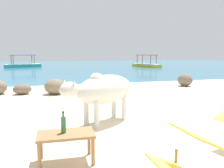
{
  "coord_description": "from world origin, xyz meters",
  "views": [
    {
      "loc": [
        -2.31,
        -4.08,
        1.53
      ],
      "look_at": [
        -0.34,
        3.0,
        0.55
      ],
      "focal_mm": 37.83,
      "sensor_mm": 36.0,
      "label": 1
    }
  ],
  "objects_px": {
    "low_bench_table": "(66,138)",
    "bottle": "(63,124)",
    "boat_teal": "(23,64)",
    "deck_chair_near": "(185,155)",
    "boat_yellow": "(146,64)",
    "cow": "(104,90)"
  },
  "relations": [
    {
      "from": "low_bench_table",
      "to": "bottle",
      "type": "height_order",
      "value": "bottle"
    },
    {
      "from": "boat_teal",
      "to": "deck_chair_near",
      "type": "bearing_deg",
      "value": -102.7
    },
    {
      "from": "boat_teal",
      "to": "bottle",
      "type": "bearing_deg",
      "value": -105.27
    },
    {
      "from": "deck_chair_near",
      "to": "boat_teal",
      "type": "relative_size",
      "value": 0.2
    },
    {
      "from": "bottle",
      "to": "boat_teal",
      "type": "height_order",
      "value": "boat_teal"
    },
    {
      "from": "deck_chair_near",
      "to": "boat_yellow",
      "type": "height_order",
      "value": "boat_yellow"
    },
    {
      "from": "deck_chair_near",
      "to": "boat_yellow",
      "type": "bearing_deg",
      "value": -114.04
    },
    {
      "from": "low_bench_table",
      "to": "cow",
      "type": "bearing_deg",
      "value": 61.73
    },
    {
      "from": "low_bench_table",
      "to": "boat_yellow",
      "type": "bearing_deg",
      "value": 64.97
    },
    {
      "from": "low_bench_table",
      "to": "boat_yellow",
      "type": "relative_size",
      "value": 0.2
    },
    {
      "from": "bottle",
      "to": "boat_teal",
      "type": "relative_size",
      "value": 0.08
    },
    {
      "from": "cow",
      "to": "deck_chair_near",
      "type": "bearing_deg",
      "value": 64.81
    },
    {
      "from": "low_bench_table",
      "to": "boat_teal",
      "type": "xyz_separation_m",
      "value": [
        -2.6,
        23.62,
        -0.09
      ]
    },
    {
      "from": "cow",
      "to": "bottle",
      "type": "distance_m",
      "value": 1.86
    },
    {
      "from": "cow",
      "to": "bottle",
      "type": "height_order",
      "value": "cow"
    },
    {
      "from": "boat_yellow",
      "to": "cow",
      "type": "bearing_deg",
      "value": -44.21
    },
    {
      "from": "bottle",
      "to": "boat_teal",
      "type": "bearing_deg",
      "value": 96.23
    },
    {
      "from": "cow",
      "to": "boat_teal",
      "type": "height_order",
      "value": "boat_teal"
    },
    {
      "from": "deck_chair_near",
      "to": "boat_teal",
      "type": "bearing_deg",
      "value": -82.47
    },
    {
      "from": "bottle",
      "to": "boat_teal",
      "type": "xyz_separation_m",
      "value": [
        -2.57,
        23.6,
        -0.28
      ]
    },
    {
      "from": "cow",
      "to": "low_bench_table",
      "type": "distance_m",
      "value": 1.89
    },
    {
      "from": "cow",
      "to": "boat_yellow",
      "type": "height_order",
      "value": "boat_yellow"
    }
  ]
}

